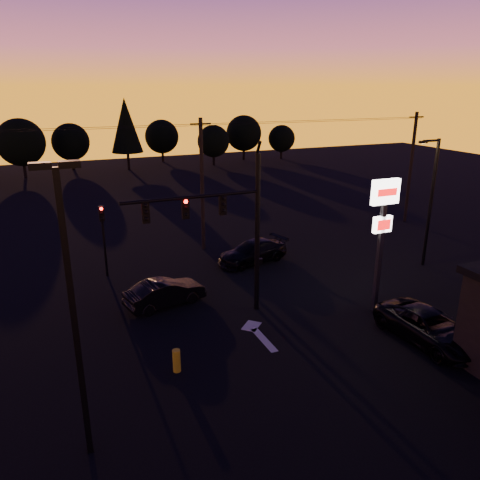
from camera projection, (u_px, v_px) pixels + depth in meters
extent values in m
plane|color=black|center=(264.00, 353.00, 20.15)|extent=(120.00, 120.00, 0.00)
cube|color=beige|center=(264.00, 340.00, 21.20)|extent=(0.35, 2.20, 0.01)
cube|color=beige|center=(251.00, 326.00, 22.43)|extent=(1.20, 1.20, 0.01)
cylinder|color=black|center=(257.00, 235.00, 22.94)|extent=(0.24, 0.24, 8.00)
cylinder|color=black|center=(258.00, 149.00, 21.62)|extent=(0.14, 0.52, 0.76)
cylinder|color=black|center=(192.00, 197.00, 21.05)|extent=(6.50, 0.16, 0.16)
cube|color=black|center=(223.00, 205.00, 21.74)|extent=(0.32, 0.22, 0.95)
sphere|color=black|center=(224.00, 198.00, 21.52)|extent=(0.18, 0.18, 0.18)
sphere|color=black|center=(224.00, 204.00, 21.61)|extent=(0.18, 0.18, 0.18)
sphere|color=black|center=(224.00, 211.00, 21.71)|extent=(0.18, 0.18, 0.18)
cube|color=black|center=(185.00, 209.00, 21.08)|extent=(0.32, 0.22, 0.95)
sphere|color=#FF0705|center=(186.00, 202.00, 20.86)|extent=(0.18, 0.18, 0.18)
sphere|color=black|center=(186.00, 208.00, 20.95)|extent=(0.18, 0.18, 0.18)
sphere|color=black|center=(186.00, 215.00, 21.04)|extent=(0.18, 0.18, 0.18)
cube|color=black|center=(146.00, 213.00, 20.42)|extent=(0.32, 0.22, 0.95)
sphere|color=black|center=(146.00, 205.00, 20.19)|extent=(0.18, 0.18, 0.18)
sphere|color=black|center=(146.00, 212.00, 20.29)|extent=(0.18, 0.18, 0.18)
sphere|color=black|center=(147.00, 219.00, 20.38)|extent=(0.18, 0.18, 0.18)
cube|color=black|center=(260.00, 261.00, 23.45)|extent=(0.22, 0.18, 0.28)
cylinder|color=black|center=(105.00, 248.00, 27.80)|extent=(0.14, 0.14, 3.60)
cube|color=black|center=(102.00, 214.00, 27.14)|extent=(0.30, 0.20, 0.90)
sphere|color=#FF0705|center=(101.00, 209.00, 26.93)|extent=(0.18, 0.18, 0.18)
sphere|color=black|center=(102.00, 214.00, 27.02)|extent=(0.18, 0.18, 0.18)
sphere|color=black|center=(102.00, 218.00, 27.11)|extent=(0.18, 0.18, 0.18)
cube|color=black|center=(75.00, 324.00, 13.34)|extent=(0.18, 0.18, 9.00)
cube|color=black|center=(40.00, 166.00, 11.78)|extent=(0.55, 0.30, 0.18)
cube|color=black|center=(69.00, 164.00, 12.04)|extent=(0.55, 0.30, 0.18)
cube|color=black|center=(380.00, 251.00, 23.03)|extent=(0.22, 0.22, 6.40)
cube|color=white|center=(386.00, 192.00, 22.09)|extent=(1.50, 0.25, 1.20)
cube|color=red|center=(387.00, 192.00, 21.97)|extent=(1.10, 0.02, 0.35)
cube|color=white|center=(382.00, 224.00, 22.59)|extent=(1.00, 0.22, 0.80)
cube|color=red|center=(384.00, 225.00, 22.48)|extent=(0.75, 0.02, 0.50)
cylinder|color=black|center=(431.00, 204.00, 28.86)|extent=(0.20, 0.20, 8.00)
cylinder|color=black|center=(431.00, 141.00, 27.41)|extent=(1.20, 0.14, 0.14)
cube|color=black|center=(423.00, 142.00, 27.21)|extent=(0.50, 0.22, 0.14)
plane|color=#FFB759|center=(423.00, 143.00, 27.23)|extent=(0.35, 0.35, 0.00)
cylinder|color=black|center=(202.00, 186.00, 31.72)|extent=(0.26, 0.26, 9.00)
cube|color=black|center=(201.00, 124.00, 30.43)|extent=(1.40, 0.10, 0.10)
cylinder|color=black|center=(411.00, 169.00, 38.35)|extent=(0.26, 0.26, 9.00)
cube|color=black|center=(416.00, 117.00, 37.06)|extent=(1.40, 0.10, 0.10)
cylinder|color=black|center=(53.00, 130.00, 26.60)|extent=(18.00, 0.02, 0.02)
cylinder|color=black|center=(53.00, 129.00, 27.11)|extent=(18.00, 0.02, 0.02)
cylinder|color=black|center=(53.00, 129.00, 27.65)|extent=(18.00, 0.02, 0.02)
cylinder|color=black|center=(324.00, 121.00, 33.23)|extent=(18.00, 0.02, 0.02)
cylinder|color=black|center=(319.00, 120.00, 33.74)|extent=(18.00, 0.02, 0.02)
cylinder|color=black|center=(315.00, 120.00, 34.28)|extent=(18.00, 0.02, 0.02)
cylinder|color=gold|center=(177.00, 361.00, 18.75)|extent=(0.32, 0.32, 0.96)
cylinder|color=black|center=(25.00, 171.00, 58.18)|extent=(0.36, 0.36, 1.75)
sphere|color=black|center=(21.00, 142.00, 57.08)|extent=(5.77, 5.78, 5.78)
cylinder|color=black|center=(73.00, 164.00, 63.93)|extent=(0.36, 0.36, 1.50)
sphere|color=black|center=(71.00, 142.00, 62.98)|extent=(4.95, 4.95, 4.95)
cylinder|color=black|center=(128.00, 161.00, 63.75)|extent=(0.36, 0.36, 2.38)
cone|color=black|center=(126.00, 125.00, 62.25)|extent=(4.18, 4.18, 7.12)
cylinder|color=black|center=(163.00, 157.00, 70.47)|extent=(0.36, 0.36, 1.50)
sphere|color=black|center=(162.00, 137.00, 69.53)|extent=(4.95, 4.95, 4.95)
cylinder|color=black|center=(214.00, 160.00, 67.45)|extent=(0.36, 0.36, 1.38)
sphere|color=black|center=(213.00, 141.00, 66.59)|extent=(4.54, 4.54, 4.54)
cylinder|color=black|center=(244.00, 155.00, 72.25)|extent=(0.36, 0.36, 1.62)
sphere|color=black|center=(244.00, 133.00, 71.23)|extent=(5.36, 5.36, 5.36)
cylinder|color=black|center=(281.00, 155.00, 73.64)|extent=(0.36, 0.36, 1.25)
sphere|color=black|center=(282.00, 138.00, 72.86)|extent=(4.12, 4.12, 4.12)
imported|color=black|center=(165.00, 293.00, 24.40)|extent=(4.45, 2.40, 1.39)
imported|color=black|center=(253.00, 252.00, 30.36)|extent=(5.19, 3.07, 1.41)
imported|color=black|center=(429.00, 327.00, 20.89)|extent=(2.71, 5.31, 1.44)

